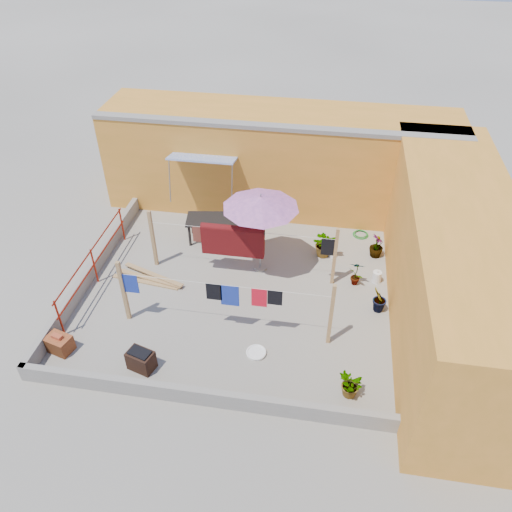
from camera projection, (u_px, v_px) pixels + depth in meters
name	position (u px, v px, depth m)	size (l,w,h in m)	color
ground	(237.00, 292.00, 13.39)	(80.00, 80.00, 0.00)	#9E998E
wall_back	(279.00, 160.00, 16.00)	(11.00, 3.27, 3.21)	orange
wall_right	(452.00, 265.00, 11.75)	(2.40, 9.00, 3.20)	orange
parapet_front	(204.00, 397.00, 10.47)	(8.30, 0.16, 0.44)	gray
parapet_left	(92.00, 270.00, 13.78)	(0.16, 7.30, 0.44)	gray
red_railing	(93.00, 261.00, 13.29)	(0.05, 4.20, 1.10)	maroon
clothesline_rig	(233.00, 248.00, 13.18)	(5.09, 2.35, 1.80)	tan
patio_umbrella	(261.00, 203.00, 12.84)	(2.65, 2.65, 2.44)	gray
outdoor_table	(214.00, 221.00, 14.88)	(1.72, 1.04, 0.76)	black
brick_stack	(59.00, 344.00, 11.65)	(0.66, 0.55, 0.50)	#984B23
lumber_pile	(150.00, 278.00, 13.74)	(2.07, 0.82, 0.13)	tan
brazier	(141.00, 360.00, 11.21)	(0.67, 0.54, 0.53)	black
white_basin	(256.00, 353.00, 11.66)	(0.48, 0.48, 0.08)	white
water_jug_a	(377.00, 277.00, 13.62)	(0.24, 0.24, 0.38)	white
water_jug_b	(333.00, 253.00, 14.53)	(0.20, 0.20, 0.32)	white
green_hose	(361.00, 234.00, 15.44)	(0.49, 0.49, 0.07)	#1A7925
plant_back_a	(325.00, 244.00, 14.42)	(0.74, 0.64, 0.82)	#23611B
plant_back_b	(377.00, 246.00, 14.42)	(0.40, 0.40, 0.72)	#23611B
plant_right_a	(356.00, 273.00, 13.41)	(0.42, 0.28, 0.80)	#23611B
plant_right_b	(379.00, 300.00, 12.56)	(0.44, 0.35, 0.80)	#23611B
plant_right_c	(351.00, 386.00, 10.56)	(0.58, 0.51, 0.65)	#23611B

